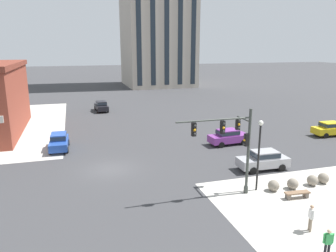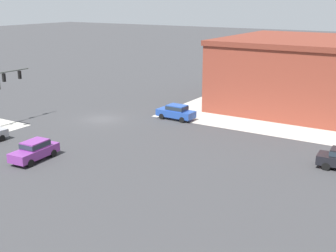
{
  "view_description": "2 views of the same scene",
  "coord_description": "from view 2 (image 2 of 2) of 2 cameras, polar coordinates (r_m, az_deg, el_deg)",
  "views": [
    {
      "loc": [
        -2.68,
        -26.84,
        10.46
      ],
      "look_at": [
        5.48,
        0.69,
        3.35
      ],
      "focal_mm": 34.56,
      "sensor_mm": 36.0,
      "label": 1
    },
    {
      "loc": [
        37.34,
        32.13,
        13.21
      ],
      "look_at": [
        4.9,
        11.87,
        2.2
      ],
      "focal_mm": 47.41,
      "sensor_mm": 36.0,
      "label": 2
    }
  ],
  "objects": [
    {
      "name": "car_main_southbound_near",
      "position": [
        50.18,
        1.06,
        1.88
      ],
      "size": [
        2.0,
        4.45,
        1.68
      ],
      "color": "#23479E",
      "rests_on": "ground"
    },
    {
      "name": "car_main_northbound_near",
      "position": [
        39.18,
        -16.77,
        -2.94
      ],
      "size": [
        4.52,
        2.14,
        1.68
      ],
      "color": "#7A3389",
      "rests_on": "ground"
    },
    {
      "name": "sidewalk_far_corner",
      "position": [
        60.08,
        19.55,
        2.42
      ],
      "size": [
        32.0,
        32.0,
        0.02
      ],
      "primitive_type": "cube",
      "color": "#B7B2A8",
      "rests_on": "ground"
    },
    {
      "name": "ground_plane",
      "position": [
        51.01,
        -8.43,
        0.87
      ],
      "size": [
        320.0,
        320.0,
        0.0
      ],
      "primitive_type": "plane",
      "color": "#38383A"
    },
    {
      "name": "storefront_block_near_corner",
      "position": [
        58.99,
        16.3,
        6.72
      ],
      "size": [
        20.04,
        17.32,
        8.55
      ],
      "color": "brown",
      "rests_on": "ground"
    }
  ]
}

